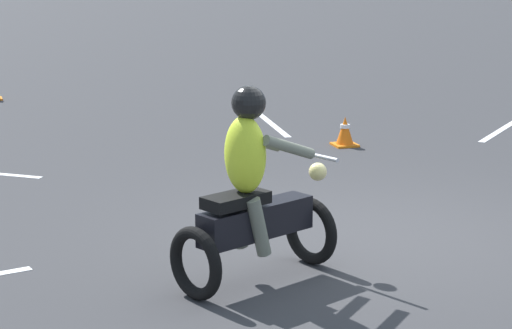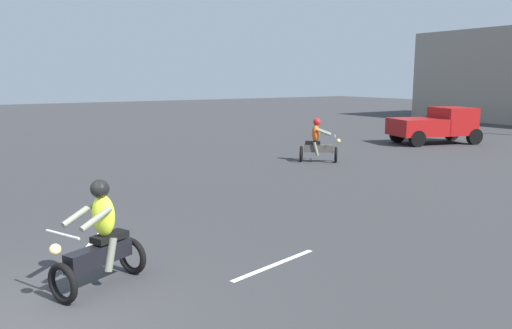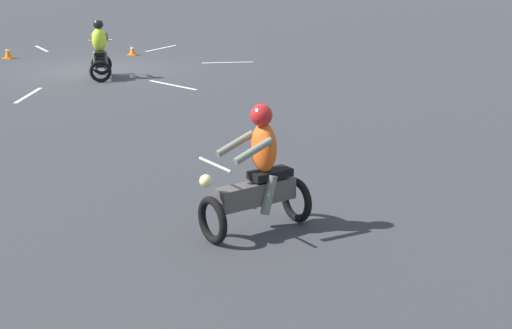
# 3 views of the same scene
# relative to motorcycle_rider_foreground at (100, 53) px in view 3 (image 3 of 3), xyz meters

# --- Properties ---
(ground_plane) EXTENTS (120.00, 120.00, 0.00)m
(ground_plane) POSITION_rel_motorcycle_rider_foreground_xyz_m (0.83, -1.47, -0.73)
(ground_plane) COLOR #333335
(motorcycle_rider_foreground) EXTENTS (1.14, 1.53, 1.66)m
(motorcycle_rider_foreground) POSITION_rel_motorcycle_rider_foreground_xyz_m (0.00, 0.00, 0.00)
(motorcycle_rider_foreground) COLOR black
(motorcycle_rider_foreground) RESTS_ON ground
(motorcycle_rider_background) EXTENTS (1.37, 1.45, 1.66)m
(motorcycle_rider_background) POSITION_rel_motorcycle_rider_foreground_xyz_m (-7.11, 10.07, 0.00)
(motorcycle_rider_background) COLOR black
(motorcycle_rider_background) RESTS_ON ground
(traffic_cone_mid_center) EXTENTS (0.32, 0.32, 0.36)m
(traffic_cone_mid_center) POSITION_rel_motorcycle_rider_foreground_xyz_m (1.09, -4.63, -0.55)
(traffic_cone_mid_center) COLOR orange
(traffic_cone_mid_center) RESTS_ON ground
(traffic_cone_far_center) EXTENTS (0.32, 0.32, 0.40)m
(traffic_cone_far_center) POSITION_rel_motorcycle_rider_foreground_xyz_m (4.80, -2.83, -0.53)
(traffic_cone_far_center) COLOR orange
(traffic_cone_far_center) RESTS_ON ground
(lane_stripe_n) EXTENTS (0.56, 1.96, 0.01)m
(lane_stripe_n) POSITION_rel_motorcycle_rider_foreground_xyz_m (0.67, 2.71, -0.72)
(lane_stripe_n) COLOR silver
(lane_stripe_n) RESTS_ON ground
(lane_stripe_nw) EXTENTS (1.75, 1.08, 0.01)m
(lane_stripe_nw) POSITION_rel_motorcycle_rider_foreground_xyz_m (-2.32, 0.49, -0.72)
(lane_stripe_nw) COLOR silver
(lane_stripe_nw) RESTS_ON ground
(lane_stripe_sw) EXTENTS (1.57, 0.75, 0.01)m
(lane_stripe_sw) POSITION_rel_motorcycle_rider_foreground_xyz_m (-2.60, -3.81, -0.72)
(lane_stripe_sw) COLOR silver
(lane_stripe_sw) RESTS_ON ground
(lane_stripe_s) EXTENTS (0.51, 1.97, 0.01)m
(lane_stripe_s) POSITION_rel_motorcycle_rider_foreground_xyz_m (0.79, -6.59, -0.72)
(lane_stripe_s) COLOR silver
(lane_stripe_s) RESTS_ON ground
(lane_stripe_se) EXTENTS (1.33, 1.40, 0.01)m
(lane_stripe_se) POSITION_rel_motorcycle_rider_foreground_xyz_m (5.06, -5.39, -0.72)
(lane_stripe_se) COLOR silver
(lane_stripe_se) RESTS_ON ground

